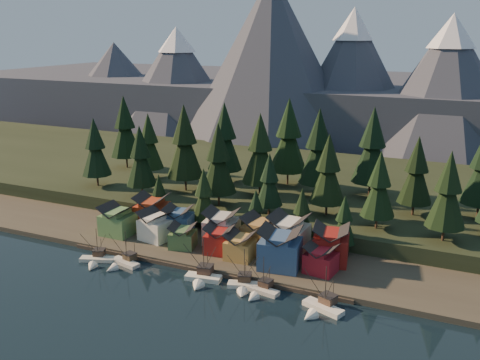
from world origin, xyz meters
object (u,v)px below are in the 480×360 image
at_px(boat_6, 321,303).
at_px(house_back_1, 178,220).
at_px(boat_0, 96,256).
at_px(boat_5, 260,287).
at_px(house_front_1, 156,224).
at_px(boat_4, 244,280).
at_px(boat_3, 202,273).
at_px(house_front_0, 118,219).
at_px(house_back_0, 152,210).
at_px(boat_1, 122,259).

relative_size(boat_6, house_back_1, 1.24).
bearing_deg(boat_0, boat_5, -17.93).
height_order(boat_6, house_front_1, boat_6).
xyz_separation_m(boat_4, house_back_1, (-30.41, 20.80, 3.91)).
bearing_deg(boat_4, boat_6, -24.86).
relative_size(house_front_1, house_back_1, 1.03).
height_order(boat_5, house_front_1, house_front_1).
height_order(boat_3, house_front_0, boat_3).
bearing_deg(house_front_0, house_back_0, 59.17).
relative_size(boat_0, boat_3, 0.83).
distance_m(boat_6, house_front_1, 57.65).
height_order(boat_3, boat_6, boat_3).
xyz_separation_m(boat_3, house_back_0, (-30.37, 24.26, 4.38)).
bearing_deg(boat_4, boat_1, 165.53).
bearing_deg(boat_5, boat_4, -179.12).
bearing_deg(boat_6, boat_3, -163.89).
height_order(boat_4, boat_6, boat_6).
distance_m(boat_4, house_front_1, 38.01).
bearing_deg(boat_0, boat_6, -20.50).
height_order(boat_3, house_back_1, boat_3).
distance_m(boat_5, boat_6, 15.50).
distance_m(house_front_0, house_back_1, 18.14).
distance_m(boat_3, house_back_1, 29.33).
distance_m(boat_3, house_front_0, 39.25).
bearing_deg(boat_6, house_front_0, -174.09).
xyz_separation_m(boat_3, house_front_0, (-36.21, 14.68, 3.73)).
xyz_separation_m(boat_1, boat_5, (39.36, 0.57, 0.01)).
height_order(boat_0, house_front_0, house_front_0).
bearing_deg(house_back_0, house_front_0, -131.45).
relative_size(house_front_0, house_back_0, 0.84).
height_order(boat_3, house_front_1, boat_3).
relative_size(boat_3, house_front_0, 1.35).
distance_m(boat_0, house_front_1, 19.83).
distance_m(boat_0, boat_3, 31.39).
distance_m(boat_5, house_front_1, 42.57).
relative_size(boat_1, house_front_1, 1.06).
height_order(boat_4, house_front_1, house_front_1).
xyz_separation_m(boat_3, house_back_1, (-19.46, 21.64, 3.62)).
bearing_deg(boat_0, house_back_0, 67.61).
relative_size(boat_0, boat_5, 1.01).
xyz_separation_m(house_front_1, house_back_1, (4.23, 5.63, 0.08)).
height_order(boat_0, house_back_0, house_back_0).
distance_m(boat_5, house_back_1, 41.34).
height_order(boat_5, house_back_0, house_back_0).
relative_size(house_front_0, house_back_1, 0.97).
height_order(boat_1, house_front_1, house_front_1).
height_order(house_front_0, house_back_0, house_back_0).
relative_size(house_front_1, house_back_0, 0.89).
bearing_deg(boat_4, boat_5, -25.56).
bearing_deg(boat_4, boat_3, 167.77).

